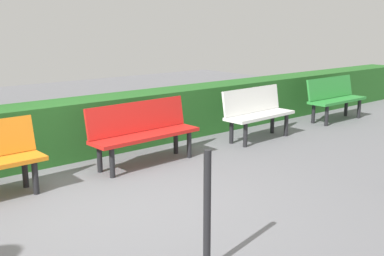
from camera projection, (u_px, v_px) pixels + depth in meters
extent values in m
plane|color=slate|center=(115.00, 202.00, 5.08)|extent=(20.59, 20.59, 0.00)
cube|color=#2D8C38|center=(338.00, 100.00, 9.19)|extent=(1.44, 0.42, 0.05)
cube|color=#2D8C38|center=(330.00, 88.00, 9.28)|extent=(1.44, 0.13, 0.42)
cylinder|color=black|center=(359.00, 109.00, 9.48)|extent=(0.07, 0.07, 0.39)
cylinder|color=black|center=(346.00, 107.00, 9.70)|extent=(0.07, 0.07, 0.39)
cylinder|color=black|center=(327.00, 116.00, 8.77)|extent=(0.07, 0.07, 0.39)
cylinder|color=black|center=(313.00, 113.00, 9.00)|extent=(0.07, 0.07, 0.39)
cube|color=white|center=(260.00, 115.00, 7.70)|extent=(1.38, 0.48, 0.05)
cube|color=white|center=(252.00, 100.00, 7.78)|extent=(1.37, 0.17, 0.42)
cylinder|color=black|center=(286.00, 125.00, 7.99)|extent=(0.07, 0.07, 0.39)
cylinder|color=black|center=(272.00, 122.00, 8.21)|extent=(0.07, 0.07, 0.39)
cylinder|color=black|center=(245.00, 135.00, 7.29)|extent=(0.07, 0.07, 0.39)
cylinder|color=black|center=(231.00, 132.00, 7.51)|extent=(0.07, 0.07, 0.39)
cube|color=red|center=(146.00, 135.00, 6.34)|extent=(1.64, 0.50, 0.05)
cube|color=red|center=(138.00, 117.00, 6.43)|extent=(1.62, 0.19, 0.42)
cylinder|color=black|center=(189.00, 145.00, 6.72)|extent=(0.07, 0.07, 0.39)
cylinder|color=black|center=(176.00, 141.00, 6.93)|extent=(0.07, 0.07, 0.39)
cylinder|color=black|center=(112.00, 163.00, 5.85)|extent=(0.07, 0.07, 0.39)
cylinder|color=black|center=(100.00, 158.00, 6.07)|extent=(0.07, 0.07, 0.39)
cylinder|color=black|center=(35.00, 178.00, 5.29)|extent=(0.07, 0.07, 0.39)
cylinder|color=black|center=(25.00, 172.00, 5.51)|extent=(0.07, 0.07, 0.39)
cube|color=#266023|center=(106.00, 124.00, 7.09)|extent=(16.59, 0.66, 0.83)
cylinder|color=black|center=(207.00, 212.00, 3.59)|extent=(0.06, 0.06, 1.00)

